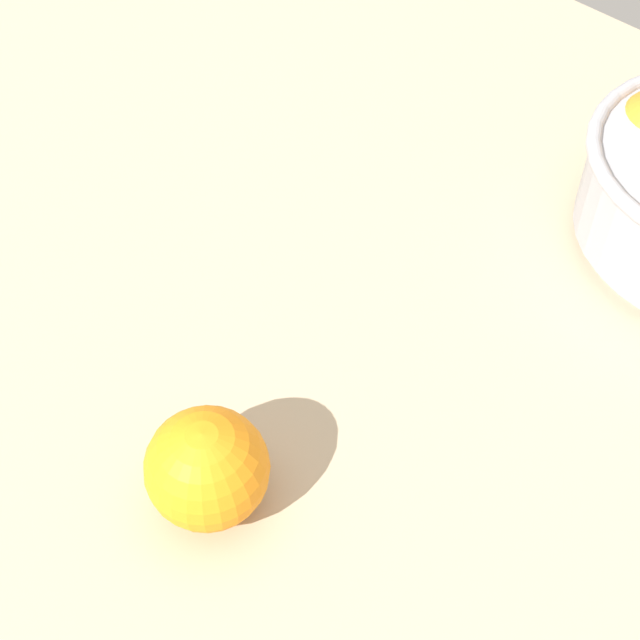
# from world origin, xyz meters

# --- Properties ---
(ground_plane) EXTENTS (1.27, 1.04, 0.03)m
(ground_plane) POSITION_xyz_m (0.00, 0.00, -0.01)
(ground_plane) COLOR tan
(loose_orange_0) EXTENTS (0.08, 0.08, 0.08)m
(loose_orange_0) POSITION_xyz_m (0.07, -0.15, 0.04)
(loose_orange_0) COLOR orange
(loose_orange_0) RESTS_ON ground_plane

